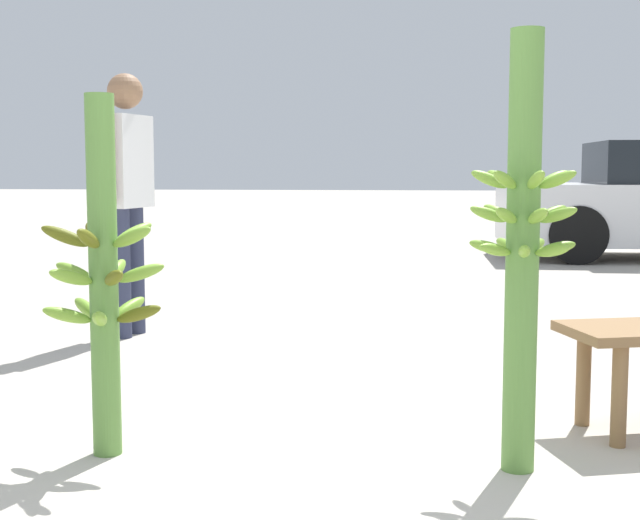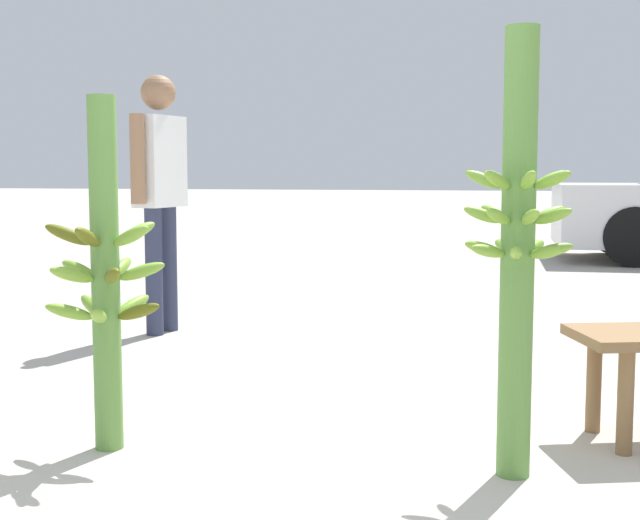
# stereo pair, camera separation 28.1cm
# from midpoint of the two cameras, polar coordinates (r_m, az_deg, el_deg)

# --- Properties ---
(ground_plane) EXTENTS (80.00, 80.00, 0.00)m
(ground_plane) POSITION_cam_midpoint_polar(r_m,az_deg,el_deg) (2.93, -4.48, -15.32)
(ground_plane) COLOR #B2AA9E
(banana_stalk_left) EXTENTS (0.45, 0.45, 1.33)m
(banana_stalk_left) POSITION_cam_midpoint_polar(r_m,az_deg,el_deg) (3.37, -16.02, -1.02)
(banana_stalk_left) COLOR #5B8C3D
(banana_stalk_left) RESTS_ON ground_plane
(banana_stalk_center) EXTENTS (0.38, 0.38, 1.53)m
(banana_stalk_center) POSITION_cam_midpoint_polar(r_m,az_deg,el_deg) (3.10, 10.33, 0.80)
(banana_stalk_center) COLOR #5B8C3D
(banana_stalk_center) RESTS_ON ground_plane
(vendor_person) EXTENTS (0.25, 0.58, 1.64)m
(vendor_person) POSITION_cam_midpoint_polar(r_m,az_deg,el_deg) (5.74, -13.64, 5.06)
(vendor_person) COLOR #2D334C
(vendor_person) RESTS_ON ground_plane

